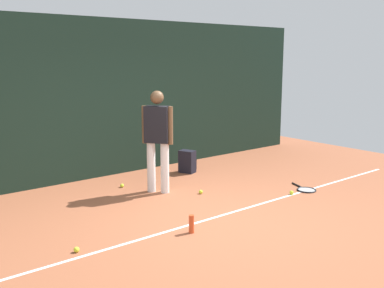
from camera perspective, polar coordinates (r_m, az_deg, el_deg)
The scene contains 11 objects.
ground_plane at distance 6.45m, azimuth 2.26°, elevation -9.29°, with size 12.00×12.00×0.00m, color #9E5638.
back_fence at distance 8.57m, azimuth -11.03°, elevation 5.67°, with size 10.00×0.10×2.94m, color #192D23.
court_line at distance 6.41m, azimuth 2.54°, elevation -9.39°, with size 9.00×0.05×0.00m, color white.
tennis_player at distance 7.40m, azimuth -4.39°, elevation 1.10°, with size 0.41×0.45×1.70m.
tennis_racket at distance 7.94m, azimuth 14.21°, elevation -5.61°, with size 0.41×0.64×0.03m.
backpack at distance 8.83m, azimuth -0.55°, elevation -2.27°, with size 0.35×0.35×0.44m.
tennis_ball_near_player at distance 7.95m, azimuth -8.86°, elevation -5.23°, with size 0.07×0.07×0.07m, color #CCE033.
tennis_ball_by_fence at distance 7.63m, azimuth 12.51°, elevation -6.04°, with size 0.07×0.07×0.07m, color #CCE033.
tennis_ball_mid_court at distance 5.52m, azimuth -14.44°, elevation -12.85°, with size 0.07×0.07×0.07m, color #CCE033.
tennis_ball_far_left at distance 7.50m, azimuth 1.12°, elevation -6.09°, with size 0.07×0.07×0.07m, color #CCE033.
water_bottle at distance 5.87m, azimuth -0.07°, elevation -10.11°, with size 0.07×0.07×0.24m, color #D84C26.
Camera 1 is at (-3.99, -4.55, 2.23)m, focal length 42.05 mm.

